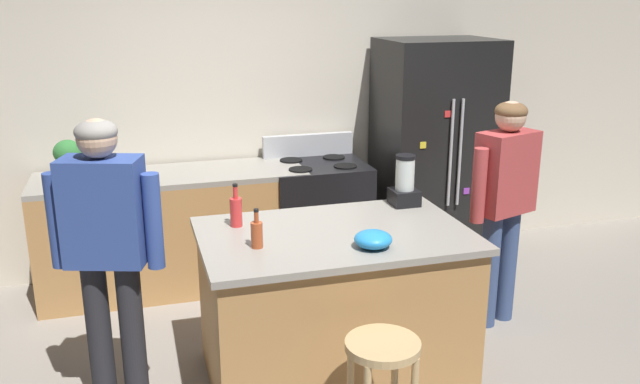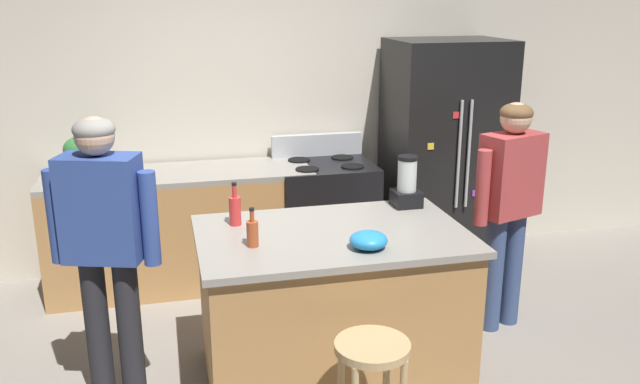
% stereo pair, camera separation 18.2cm
% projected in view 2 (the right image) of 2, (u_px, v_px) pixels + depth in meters
% --- Properties ---
extents(ground_plane, '(14.00, 14.00, 0.00)m').
position_uv_depth(ground_plane, '(332.00, 374.00, 4.02)').
color(ground_plane, gray).
extents(back_wall, '(8.00, 0.10, 2.70)m').
position_uv_depth(back_wall, '(273.00, 102.00, 5.45)').
color(back_wall, beige).
rests_on(back_wall, ground_plane).
extents(kitchen_island, '(1.53, 0.98, 0.92)m').
position_uv_depth(kitchen_island, '(332.00, 305.00, 3.89)').
color(kitchen_island, '#B7844C').
rests_on(kitchen_island, ground_plane).
extents(back_counter_run, '(2.00, 0.64, 0.92)m').
position_uv_depth(back_counter_run, '(182.00, 229.00, 5.15)').
color(back_counter_run, '#B7844C').
rests_on(back_counter_run, ground_plane).
extents(refrigerator, '(0.90, 0.73, 1.87)m').
position_uv_depth(refrigerator, '(444.00, 155.00, 5.45)').
color(refrigerator, black).
rests_on(refrigerator, ground_plane).
extents(stove_range, '(0.76, 0.65, 1.10)m').
position_uv_depth(stove_range, '(325.00, 217.00, 5.38)').
color(stove_range, black).
rests_on(stove_range, ground_plane).
extents(person_by_island_left, '(0.59, 0.33, 1.63)m').
position_uv_depth(person_by_island_left, '(105.00, 238.00, 3.47)').
color(person_by_island_left, '#26262B').
rests_on(person_by_island_left, ground_plane).
extents(person_by_sink_right, '(0.59, 0.33, 1.55)m').
position_uv_depth(person_by_sink_right, '(509.00, 196.00, 4.35)').
color(person_by_sink_right, '#384C7A').
rests_on(person_by_sink_right, ground_plane).
extents(bar_stool, '(0.36, 0.36, 0.65)m').
position_uv_depth(bar_stool, '(372.00, 370.00, 3.14)').
color(bar_stool, tan).
rests_on(bar_stool, ground_plane).
extents(potted_plant, '(0.20, 0.20, 0.30)m').
position_uv_depth(potted_plant, '(78.00, 155.00, 4.81)').
color(potted_plant, '#4C4C51').
rests_on(potted_plant, back_counter_run).
extents(blender_appliance, '(0.17, 0.17, 0.33)m').
position_uv_depth(blender_appliance, '(407.00, 185.00, 4.18)').
color(blender_appliance, black).
rests_on(blender_appliance, kitchen_island).
extents(bottle_cooking_sauce, '(0.06, 0.06, 0.22)m').
position_uv_depth(bottle_cooking_sauce, '(252.00, 232.00, 3.53)').
color(bottle_cooking_sauce, '#B24C26').
rests_on(bottle_cooking_sauce, kitchen_island).
extents(bottle_soda, '(0.07, 0.07, 0.26)m').
position_uv_depth(bottle_soda, '(235.00, 209.00, 3.85)').
color(bottle_soda, red).
rests_on(bottle_soda, kitchen_island).
extents(mixing_bowl, '(0.20, 0.20, 0.09)m').
position_uv_depth(mixing_bowl, '(369.00, 240.00, 3.51)').
color(mixing_bowl, '#268CD8').
rests_on(mixing_bowl, kitchen_island).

